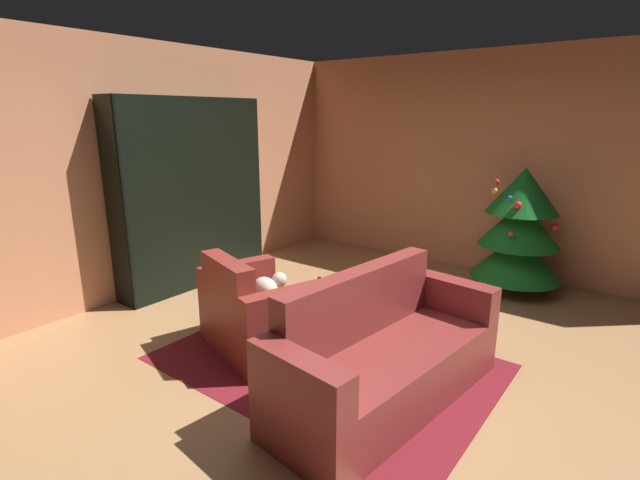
{
  "coord_description": "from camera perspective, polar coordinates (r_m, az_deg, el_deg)",
  "views": [
    {
      "loc": [
        1.94,
        -2.87,
        1.95
      ],
      "look_at": [
        -0.39,
        0.19,
        0.92
      ],
      "focal_mm": 26.33,
      "sensor_mm": 36.0,
      "label": 1
    }
  ],
  "objects": [
    {
      "name": "decorated_tree",
      "position": [
        5.64,
        23.08,
        1.26
      ],
      "size": [
        0.97,
        0.97,
        1.4
      ],
      "color": "brown",
      "rests_on": "ground"
    },
    {
      "name": "wall_back",
      "position": [
        6.25,
        19.26,
        8.74
      ],
      "size": [
        5.42,
        0.06,
        2.71
      ],
      "primitive_type": "cube",
      "color": "tan",
      "rests_on": "ground"
    },
    {
      "name": "bookshelf_unit",
      "position": [
        5.65,
        -14.34,
        5.26
      ],
      "size": [
        0.35,
        1.87,
        2.14
      ],
      "color": "black",
      "rests_on": "ground"
    },
    {
      "name": "ground_plane",
      "position": [
        3.97,
        2.86,
        -14.38
      ],
      "size": [
        7.24,
        7.24,
        0.0
      ],
      "primitive_type": "plane",
      "color": "#9C7148"
    },
    {
      "name": "bottle_on_table",
      "position": [
        3.72,
        -0.07,
        -7.14
      ],
      "size": [
        0.07,
        0.07,
        0.3
      ],
      "color": "#53241D",
      "rests_on": "coffee_table"
    },
    {
      "name": "wall_left",
      "position": [
        5.47,
        -20.95,
        7.8
      ],
      "size": [
        0.06,
        6.15,
        2.71
      ],
      "primitive_type": "cube",
      "color": "tan",
      "rests_on": "ground"
    },
    {
      "name": "area_rug",
      "position": [
        3.94,
        0.85,
        -14.57
      ],
      "size": [
        2.56,
        1.81,
        0.01
      ],
      "primitive_type": "cube",
      "color": "maroon",
      "rests_on": "ground"
    },
    {
      "name": "armchair_red",
      "position": [
        4.06,
        -7.67,
        -8.98
      ],
      "size": [
        1.16,
        0.98,
        0.84
      ],
      "color": "maroon",
      "rests_on": "ground"
    },
    {
      "name": "couch_red",
      "position": [
        3.39,
        7.71,
        -14.06
      ],
      "size": [
        0.93,
        1.94,
        0.9
      ],
      "color": "maroon",
      "rests_on": "ground"
    },
    {
      "name": "book_stack_on_table",
      "position": [
        3.79,
        2.42,
        -7.89
      ],
      "size": [
        0.21,
        0.17,
        0.09
      ],
      "color": "gray",
      "rests_on": "coffee_table"
    },
    {
      "name": "coffee_table",
      "position": [
        3.83,
        2.35,
        -9.21
      ],
      "size": [
        0.6,
        0.6,
        0.43
      ],
      "color": "black",
      "rests_on": "ground"
    }
  ]
}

